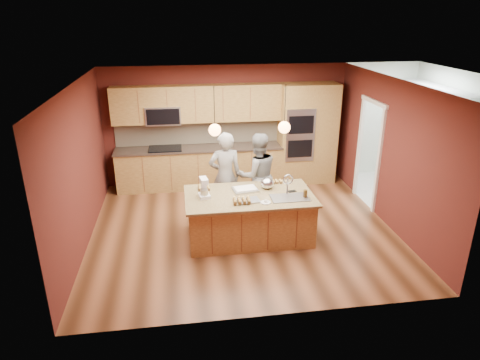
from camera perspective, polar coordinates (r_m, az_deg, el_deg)
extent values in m
plane|color=#452714|center=(8.06, 0.30, -6.42)|extent=(5.50, 5.50, 0.00)
plane|color=silver|center=(7.20, 0.34, 12.92)|extent=(5.50, 5.50, 0.00)
plane|color=#4F1B16|center=(9.90, -1.88, 7.34)|extent=(5.50, 0.00, 5.50)
plane|color=#4F1B16|center=(5.26, 4.43, -6.06)|extent=(5.50, 0.00, 5.50)
plane|color=#4F1B16|center=(7.63, -20.56, 1.56)|extent=(0.00, 5.00, 5.00)
plane|color=#4F1B16|center=(8.37, 19.31, 3.43)|extent=(0.00, 5.00, 5.00)
cube|color=brown|center=(9.83, -5.38, 1.65)|extent=(3.70, 0.60, 0.90)
cube|color=#2C221D|center=(9.67, -5.47, 4.22)|extent=(3.74, 0.64, 0.04)
cube|color=#C7B695|center=(9.87, -5.63, 6.42)|extent=(3.70, 0.03, 0.56)
cube|color=brown|center=(9.55, -5.73, 10.10)|extent=(3.70, 0.36, 0.80)
cube|color=black|center=(9.65, -9.93, 4.14)|extent=(0.72, 0.52, 0.03)
cube|color=#9FA0A5|center=(9.58, -10.20, 8.55)|extent=(0.76, 0.40, 0.40)
cube|color=brown|center=(9.97, 7.57, 6.07)|extent=(0.80, 0.60, 2.30)
cube|color=#9FA0A5|center=(9.68, 8.05, 5.88)|extent=(0.66, 0.04, 1.20)
cube|color=brown|center=(10.16, 11.12, 6.15)|extent=(0.50, 0.60, 2.30)
plane|color=beige|center=(10.22, 19.91, -1.51)|extent=(2.60, 2.60, 0.00)
plane|color=beige|center=(10.27, 25.33, 5.78)|extent=(0.00, 2.70, 2.70)
cube|color=silver|center=(10.03, 24.91, 9.07)|extent=(0.35, 2.40, 0.75)
cylinder|color=black|center=(6.87, -3.45, 9.49)|extent=(0.01, 0.01, 0.70)
sphere|color=#EA9250|center=(6.95, -3.38, 6.67)|extent=(0.20, 0.20, 0.20)
cylinder|color=black|center=(7.06, 6.03, 9.74)|extent=(0.01, 0.01, 0.70)
sphere|color=#EA9250|center=(7.14, 5.92, 6.99)|extent=(0.20, 0.20, 0.20)
cube|color=brown|center=(7.59, 1.23, -4.98)|extent=(2.12, 1.15, 0.78)
cube|color=tan|center=(7.42, 1.25, -2.15)|extent=(2.22, 1.25, 0.04)
cube|color=#9FA0A5|center=(7.38, 6.63, -2.95)|extent=(0.64, 0.37, 0.18)
imported|color=black|center=(8.16, -2.00, 0.55)|extent=(0.65, 0.45, 1.72)
imported|color=slate|center=(8.25, 2.34, 0.63)|extent=(0.89, 0.74, 1.67)
cube|color=white|center=(7.34, -4.78, -2.09)|extent=(0.21, 0.26, 0.05)
cube|color=white|center=(7.38, -4.87, -0.76)|extent=(0.10, 0.08, 0.23)
cube|color=white|center=(7.25, -4.85, -0.08)|extent=(0.15, 0.25, 0.09)
cylinder|color=#B9BCC1|center=(7.28, -4.78, -1.75)|extent=(0.13, 0.13, 0.13)
cube|color=silver|center=(7.59, 0.68, -1.28)|extent=(0.47, 0.38, 0.03)
cube|color=white|center=(7.58, 0.68, -1.15)|extent=(0.41, 0.31, 0.02)
cube|color=#9FA0A5|center=(7.18, 1.08, -2.72)|extent=(0.40, 0.30, 0.02)
ellipsoid|color=#B9BCC1|center=(7.66, 3.65, -0.45)|extent=(0.24, 0.24, 0.21)
cylinder|color=silver|center=(7.12, 3.43, -3.01)|extent=(0.18, 0.18, 0.01)
cylinder|color=#3B280F|center=(7.37, 8.69, -1.82)|extent=(0.07, 0.07, 0.14)
cube|color=black|center=(7.60, 6.94, -1.49)|extent=(0.16, 0.10, 0.01)
cube|color=white|center=(10.10, 23.81, 0.91)|extent=(0.85, 0.86, 1.07)
cube|color=white|center=(10.54, 22.41, 2.02)|extent=(0.87, 0.88, 1.10)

